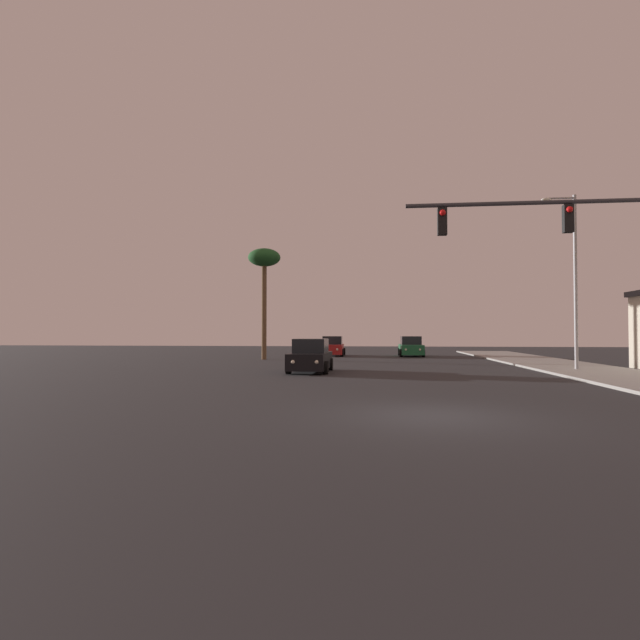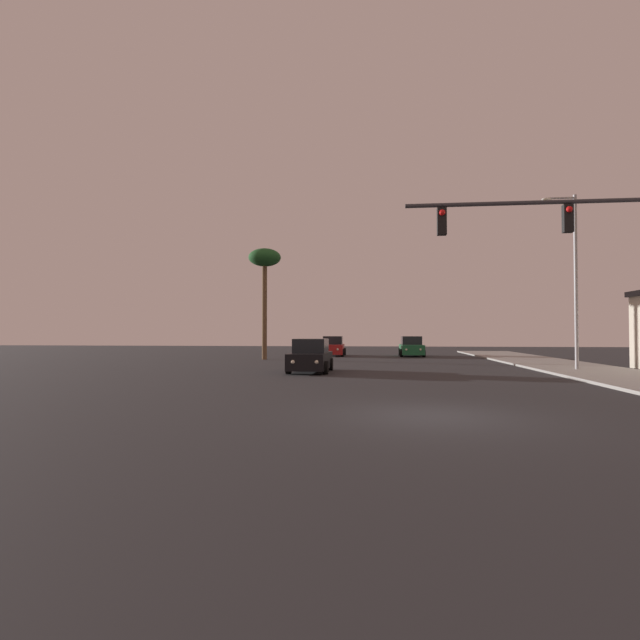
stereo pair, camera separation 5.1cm
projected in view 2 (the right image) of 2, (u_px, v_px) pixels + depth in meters
name	position (u px, v px, depth m)	size (l,w,h in m)	color
ground_plane	(432.00, 416.00, 11.93)	(120.00, 120.00, 0.00)	#28282B
sidewalk_right	(636.00, 379.00, 20.83)	(5.00, 60.00, 0.12)	gray
car_green	(411.00, 347.00, 41.87)	(2.04, 4.33, 1.68)	#195933
car_red	(333.00, 347.00, 42.60)	(2.04, 4.33, 1.68)	maroon
car_black	(311.00, 357.00, 25.23)	(2.04, 4.33, 1.68)	black
traffic_light_mast	(583.00, 246.00, 15.99)	(8.07, 0.36, 6.50)	#38383D
street_lamp	(573.00, 272.00, 25.66)	(1.74, 0.24, 9.00)	#99999E
palm_tree_mid	(265.00, 263.00, 36.99)	(2.40, 2.40, 8.23)	brown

